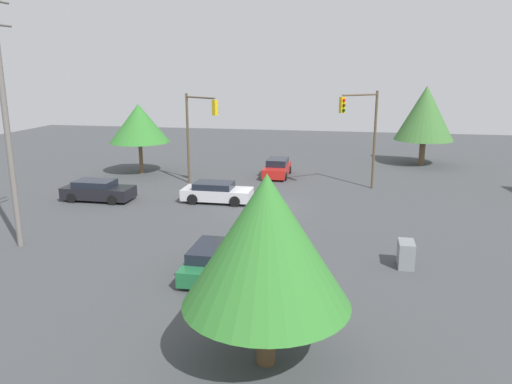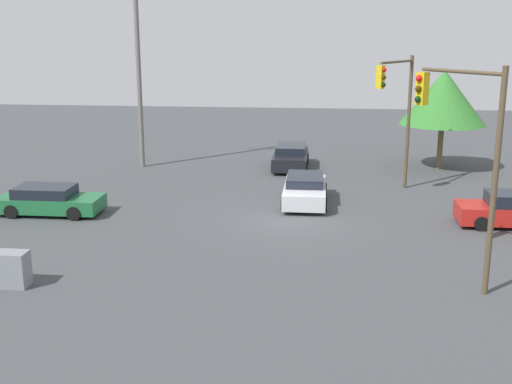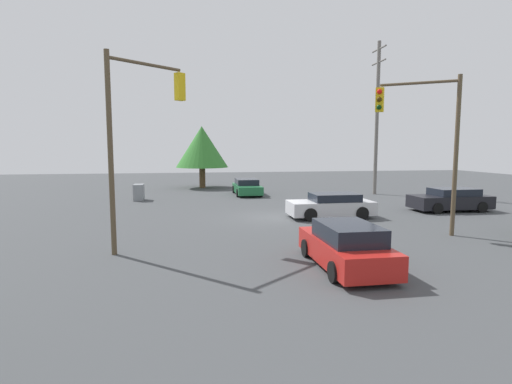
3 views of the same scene
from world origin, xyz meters
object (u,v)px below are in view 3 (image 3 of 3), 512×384
Objects in this scene: sedan_silver at (331,206)px; sedan_green at (247,187)px; sedan_red at (346,246)px; traffic_signal_cross at (139,120)px; electrical_cabinet at (139,192)px; sedan_dark at (451,200)px; traffic_signal_main at (425,128)px.

sedan_silver is 0.99× the size of sedan_green.
sedan_red is 0.62× the size of traffic_signal_cross.
sedan_green is 3.89× the size of electrical_cabinet.
sedan_silver is 0.98× the size of sedan_dark.
sedan_red is 19.47m from electrical_cabinet.
traffic_signal_main is at bearing 109.24° from sedan_green.
sedan_dark is at bearing -112.96° from electrical_cabinet.
sedan_green is 8.33m from electrical_cabinet.
sedan_silver is at bearing 97.74° from sedan_dark.
sedan_dark is at bearing -19.79° from traffic_signal_cross.
traffic_signal_cross is (-6.15, 16.92, 4.02)m from sedan_dark.
sedan_red is at bearing 72.78° from traffic_signal_main.
sedan_red reaches higher than sedan_dark.
electrical_cabinet is (8.99, 10.97, -0.07)m from sedan_silver.
sedan_dark is at bearing -82.26° from sedan_silver.
sedan_red is (-8.62, 2.69, 0.03)m from sedan_silver.
sedan_silver is 11.23m from traffic_signal_cross.
sedan_green is at bearing 90.69° from sedan_red.
sedan_green is 1.05× the size of sedan_red.
electrical_cabinet is (7.94, 18.74, -0.08)m from sedan_dark.
traffic_signal_main is 19.37m from electrical_cabinet.
traffic_signal_main is at bearing -36.18° from traffic_signal_cross.
traffic_signal_main reaches higher than sedan_red.
sedan_red is 8.39m from traffic_signal_cross.
traffic_signal_main is (-15.52, -5.42, 3.91)m from sedan_green.
traffic_signal_cross is at bearing -172.66° from electrical_cabinet.
sedan_red is 0.64× the size of traffic_signal_main.
sedan_silver is at bearing -26.91° from traffic_signal_main.
sedan_dark is at bearing -100.83° from traffic_signal_main.
sedan_green is at bearing 46.62° from sedan_dark.
sedan_dark is at bearing 42.79° from sedan_red.
traffic_signal_main is 0.96× the size of traffic_signal_cross.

